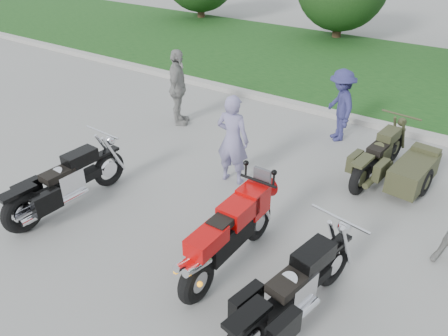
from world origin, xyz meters
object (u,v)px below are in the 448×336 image
Objects in this scene: cruiser_sidecar at (398,166)px; person_stripe at (233,140)px; sportbike_red at (228,234)px; person_denim at (340,106)px; person_back at (178,88)px; cruiser_left at (63,185)px; cruiser_right at (291,295)px.

cruiser_sidecar is 3.21m from person_stripe.
sportbike_red is 1.27× the size of person_stripe.
person_denim is 0.90× the size of person_back.
cruiser_left is 4.46m from cruiser_right.
person_back is (-3.91, 3.64, 0.30)m from sportbike_red.
sportbike_red is 1.36× the size of person_denim.
sportbike_red is at bearing -104.45° from cruiser_sidecar.
person_denim reaches higher than cruiser_sidecar.
person_denim reaches higher than sportbike_red.
sportbike_red is 1.29m from cruiser_right.
cruiser_sidecar is (0.20, 4.16, -0.08)m from cruiser_right.
person_back is at bearing 102.57° from cruiser_left.
sportbike_red is 3.26m from cruiser_left.
sportbike_red is at bearing 115.10° from person_stripe.
sportbike_red reaches higher than cruiser_sidecar.
person_stripe is (-2.53, 2.52, 0.40)m from cruiser_right.
cruiser_sidecar is 2.18m from person_denim.
cruiser_right is at bearing 128.32° from person_stripe.
person_denim is (1.00, 2.92, -0.06)m from person_stripe.
cruiser_right is (1.22, -0.41, -0.14)m from sportbike_red.
sportbike_red is at bearing -37.16° from person_denim.
cruiser_left is at bearing -172.70° from sportbike_red.
person_stripe reaches higher than person_denim.
sportbike_red is 2.50m from person_stripe.
person_back is at bearing -109.62° from person_denim.
cruiser_sidecar is at bearing 12.66° from person_denim.
cruiser_sidecar is (1.41, 3.75, -0.21)m from sportbike_red.
cruiser_right is 1.35× the size of person_back.
sportbike_red is at bearing -161.03° from person_back.
person_denim is (-0.31, 5.03, 0.20)m from sportbike_red.
person_denim is at bearing -115.76° from person_stripe.
person_denim is (2.93, 5.39, 0.34)m from cruiser_left.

